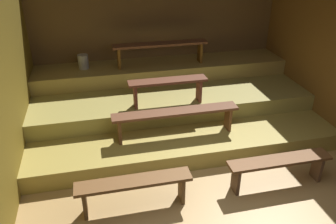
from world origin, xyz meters
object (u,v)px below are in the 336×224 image
object	(u,v)px
bench_lower_center	(176,115)
bench_middle_center	(168,85)
bench_floor_left	(134,186)
bench_upper_center	(160,47)
pail_upper	(83,62)
bench_floor_right	(279,164)

from	to	relation	value
bench_lower_center	bench_middle_center	distance (m)	0.70
bench_middle_center	bench_lower_center	bearing A→B (deg)	-90.60
bench_floor_left	bench_upper_center	size ratio (longest dim) A/B	0.80
bench_lower_center	pail_upper	bearing A→B (deg)	126.03
bench_floor_left	bench_upper_center	xyz separation A→B (m)	(1.04, 3.17, 0.95)
bench_floor_right	pail_upper	world-z (taller)	pail_upper
bench_floor_right	bench_upper_center	size ratio (longest dim) A/B	0.80
pail_upper	bench_middle_center	bearing A→B (deg)	-43.35
bench_floor_left	bench_middle_center	bearing A→B (deg)	64.39
bench_middle_center	pail_upper	bearing A→B (deg)	136.65
bench_lower_center	bench_middle_center	bearing A→B (deg)	89.40
bench_floor_left	bench_lower_center	bearing A→B (deg)	54.60
pail_upper	bench_floor_right	bearing A→B (deg)	-50.18
bench_upper_center	bench_floor_left	bearing A→B (deg)	-108.23
bench_middle_center	bench_upper_center	distance (m)	1.31
bench_floor_right	pail_upper	xyz separation A→B (m)	(-2.76, 3.31, 0.71)
bench_lower_center	bench_middle_center	world-z (taller)	bench_middle_center
bench_lower_center	bench_upper_center	world-z (taller)	bench_upper_center
bench_floor_left	pail_upper	distance (m)	3.43
bench_lower_center	bench_floor_left	bearing A→B (deg)	-125.40
bench_lower_center	bench_middle_center	size ratio (longest dim) A/B	1.50
bench_floor_right	bench_middle_center	size ratio (longest dim) A/B	1.11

